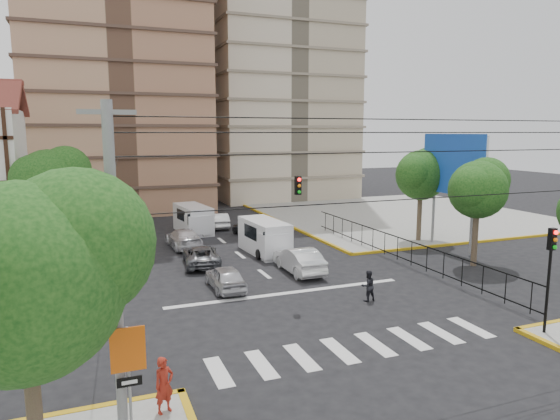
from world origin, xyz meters
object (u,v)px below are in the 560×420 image
van_right_lane (266,238)px  car_white_front_right (299,260)px  car_silver_front_left (225,277)px  traffic_light_se (550,263)px  van_left_lane (194,220)px  traffic_light_nw (122,223)px  district_sign (128,360)px  pedestrian_sw_corner (164,385)px  pedestrian_crosswalk (368,286)px

van_right_lane → car_white_front_right: size_ratio=1.13×
car_silver_front_left → car_white_front_right: car_white_front_right is taller
van_right_lane → car_silver_front_left: bearing=-129.1°
van_right_lane → traffic_light_se: bearing=-74.9°
van_left_lane → car_white_front_right: size_ratio=1.13×
traffic_light_nw → district_sign: size_ratio=1.38×
van_right_lane → van_left_lane: size_ratio=1.00×
traffic_light_se → car_silver_front_left: bearing=134.8°
car_white_front_right → pedestrian_sw_corner: pedestrian_sw_corner is taller
van_right_lane → pedestrian_sw_corner: bearing=-122.2°
van_left_lane → car_white_front_right: 14.59m
pedestrian_sw_corner → traffic_light_nw: bearing=65.9°
car_white_front_right → van_left_lane: bearing=-76.5°
traffic_light_nw → pedestrian_sw_corner: bearing=-89.9°
district_sign → pedestrian_sw_corner: district_sign is taller
van_right_lane → pedestrian_crosswalk: (1.48, -11.05, -0.34)m
van_right_lane → van_left_lane: bearing=105.1°
traffic_light_nw → pedestrian_sw_corner: 16.08m
van_left_lane → car_white_front_right: van_left_lane is taller
car_white_front_right → van_right_lane: bearing=-86.8°
traffic_light_nw → pedestrian_crosswalk: 14.55m
van_left_lane → pedestrian_crosswalk: 20.67m
car_white_front_right → pedestrian_sw_corner: size_ratio=2.75×
car_silver_front_left → pedestrian_sw_corner: bearing=66.1°
traffic_light_nw → car_white_front_right: traffic_light_nw is taller
district_sign → van_left_lane: (7.40, 27.98, -1.34)m
van_right_lane → car_white_front_right: van_right_lane is taller
car_white_front_right → pedestrian_crosswalk: 6.09m
car_white_front_right → pedestrian_crosswalk: bearing=100.9°
traffic_light_nw → car_silver_front_left: bearing=-44.5°
district_sign → car_white_front_right: (10.86, 13.82, -1.68)m
car_silver_front_left → car_white_front_right: size_ratio=0.83×
traffic_light_se → pedestrian_crosswalk: (-4.57, 6.41, -2.33)m
van_left_lane → car_silver_front_left: 15.82m
traffic_light_nw → van_left_lane: size_ratio=0.83×
van_right_lane → pedestrian_crosswalk: size_ratio=3.35×
van_left_lane → pedestrian_crosswalk: (4.63, -20.14, -0.33)m
pedestrian_crosswalk → car_silver_front_left: bearing=-36.8°
van_right_lane → van_left_lane: 9.62m
car_white_front_right → car_silver_front_left: bearing=17.3°
car_silver_front_left → pedestrian_crosswalk: 7.56m
car_white_front_right → pedestrian_sw_corner: (-9.83, -12.72, 0.23)m
district_sign → van_left_lane: district_sign is taller
district_sign → pedestrian_crosswalk: (12.03, 7.85, -1.67)m
traffic_light_se → pedestrian_sw_corner: traffic_light_se is taller
district_sign → traffic_light_nw: bearing=86.6°
car_white_front_right → district_sign: bearing=51.6°
car_silver_front_left → pedestrian_sw_corner: 12.16m
car_silver_front_left → pedestrian_crosswalk: bearing=144.1°
traffic_light_se → van_right_lane: size_ratio=0.84×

